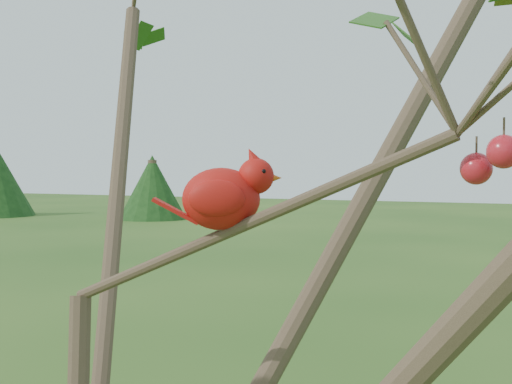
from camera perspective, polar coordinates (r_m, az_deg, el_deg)
crabapple_tree at (r=1.04m, az=-14.92°, el=-0.16°), size 2.35×2.05×2.95m
cardinal at (r=1.02m, az=-2.46°, el=-0.29°), size 0.18×0.12×0.13m
distant_trees at (r=25.35m, az=13.38°, el=0.81°), size 45.10×12.55×3.46m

